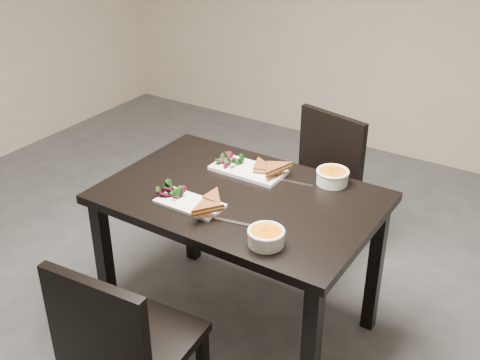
# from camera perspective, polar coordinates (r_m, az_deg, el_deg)

# --- Properties ---
(ground) EXTENTS (5.00, 5.00, 0.00)m
(ground) POSITION_cam_1_polar(r_m,az_deg,el_deg) (2.98, -3.85, -14.74)
(ground) COLOR #47474C
(ground) RESTS_ON ground
(table) EXTENTS (1.20, 0.80, 0.75)m
(table) POSITION_cam_1_polar(r_m,az_deg,el_deg) (2.64, -0.00, -3.24)
(table) COLOR black
(table) RESTS_ON ground
(chair_near) EXTENTS (0.45, 0.45, 0.85)m
(chair_near) POSITION_cam_1_polar(r_m,az_deg,el_deg) (2.27, -11.37, -15.37)
(chair_near) COLOR black
(chair_near) RESTS_ON ground
(chair_far) EXTENTS (0.50, 0.50, 0.85)m
(chair_far) POSITION_cam_1_polar(r_m,az_deg,el_deg) (3.28, 7.45, -0.10)
(chair_far) COLOR black
(chair_far) RESTS_ON ground
(plate_near) EXTENTS (0.29, 0.14, 0.01)m
(plate_near) POSITION_cam_1_polar(r_m,az_deg,el_deg) (2.51, -4.91, -2.29)
(plate_near) COLOR white
(plate_near) RESTS_ON table
(sandwich_near) EXTENTS (0.15, 0.12, 0.05)m
(sandwich_near) POSITION_cam_1_polar(r_m,az_deg,el_deg) (2.47, -3.52, -1.95)
(sandwich_near) COLOR #9E4D21
(sandwich_near) RESTS_ON plate_near
(salad_near) EXTENTS (0.09, 0.08, 0.04)m
(salad_near) POSITION_cam_1_polar(r_m,az_deg,el_deg) (2.55, -6.73, -1.15)
(salad_near) COLOR black
(salad_near) RESTS_ON plate_near
(soup_bowl_near) EXTENTS (0.14, 0.14, 0.07)m
(soup_bowl_near) POSITION_cam_1_polar(r_m,az_deg,el_deg) (2.24, 2.55, -5.46)
(soup_bowl_near) COLOR white
(soup_bowl_near) RESTS_ON table
(cutlery_near) EXTENTS (0.18, 0.05, 0.00)m
(cutlery_near) POSITION_cam_1_polar(r_m,az_deg,el_deg) (2.38, -0.47, -4.14)
(cutlery_near) COLOR silver
(cutlery_near) RESTS_ON table
(plate_far) EXTENTS (0.35, 0.17, 0.02)m
(plate_far) POSITION_cam_1_polar(r_m,az_deg,el_deg) (2.77, 0.79, 0.96)
(plate_far) COLOR white
(plate_far) RESTS_ON table
(sandwich_far) EXTENTS (0.21, 0.18, 0.06)m
(sandwich_far) POSITION_cam_1_polar(r_m,az_deg,el_deg) (2.71, 1.79, 1.19)
(sandwich_far) COLOR #9E4D21
(sandwich_far) RESTS_ON plate_far
(salad_far) EXTENTS (0.11, 0.10, 0.05)m
(salad_far) POSITION_cam_1_polar(r_m,az_deg,el_deg) (2.80, -0.94, 2.06)
(salad_far) COLOR black
(salad_far) RESTS_ON plate_far
(soup_bowl_far) EXTENTS (0.15, 0.15, 0.07)m
(soup_bowl_far) POSITION_cam_1_polar(r_m,az_deg,el_deg) (2.69, 8.97, 0.40)
(soup_bowl_far) COLOR white
(soup_bowl_far) RESTS_ON table
(cutlery_far) EXTENTS (0.18, 0.05, 0.00)m
(cutlery_far) POSITION_cam_1_polar(r_m,az_deg,el_deg) (2.69, 5.25, -0.23)
(cutlery_far) COLOR silver
(cutlery_far) RESTS_ON table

